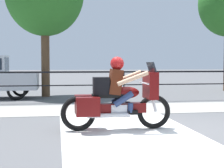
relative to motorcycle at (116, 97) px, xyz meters
name	(u,v)px	position (x,y,z in m)	size (l,w,h in m)	color
ground_plane	(172,130)	(1.18, -0.16, -0.70)	(120.00, 120.00, 0.00)	#565659
sidewalk_band	(136,108)	(1.18, 3.24, -0.69)	(44.00, 2.40, 0.01)	#99968E
crosswalk_band	(129,133)	(0.21, -0.36, -0.69)	(2.76, 6.00, 0.01)	silver
fence_railing	(124,78)	(1.18, 5.17, 0.19)	(36.00, 0.05, 1.12)	black
motorcycle	(116,97)	(0.00, 0.00, 0.00)	(2.37, 0.76, 1.56)	black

